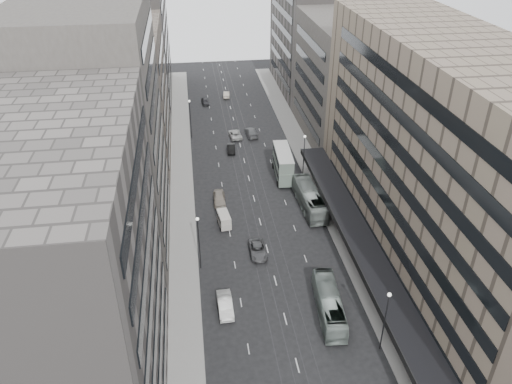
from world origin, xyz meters
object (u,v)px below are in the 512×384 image
bus_far (309,199)px  panel_van (224,219)px  bus_near (329,304)px  double_decker (283,163)px  sedan_1 (225,305)px  sedan_2 (258,250)px

bus_far → panel_van: size_ratio=3.31×
bus_near → double_decker: 34.49m
sedan_1 → bus_near: bearing=-12.1°
double_decker → bus_near: bearing=-88.3°
panel_van → sedan_1: 18.12m
sedan_2 → bus_near: bearing=-61.9°
bus_near → sedan_2: bus_near is taller
double_decker → sedan_1: (-13.19, -32.12, -1.96)m
bus_far → double_decker: double_decker is taller
bus_far → sedan_1: 26.46m
double_decker → panel_van: double_decker is taller
bus_near → double_decker: bearing=-86.0°
double_decker → sedan_2: size_ratio=1.92×
panel_van → sedan_2: panel_van is taller
bus_near → sedan_1: bus_near is taller
bus_near → double_decker: double_decker is taller
panel_van → sedan_2: 8.66m
bus_near → sedan_2: bearing=-56.5°
double_decker → sedan_2: double_decker is taller
bus_near → sedan_1: 12.67m
bus_far → sedan_1: (-15.55, -21.40, -0.90)m
bus_far → panel_van: 14.56m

